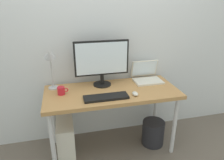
# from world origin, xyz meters

# --- Properties ---
(ground_plane) EXTENTS (6.00, 6.00, 0.00)m
(ground_plane) POSITION_xyz_m (0.00, 0.00, 0.00)
(ground_plane) COLOR #665B51
(back_wall) EXTENTS (4.40, 0.04, 2.60)m
(back_wall) POSITION_xyz_m (0.00, 0.36, 1.30)
(back_wall) COLOR silver
(back_wall) RESTS_ON ground_plane
(desk) EXTENTS (1.41, 0.61, 0.74)m
(desk) POSITION_xyz_m (0.00, 0.00, 0.67)
(desk) COLOR #B7844C
(desk) RESTS_ON ground_plane
(monitor) EXTENTS (0.59, 0.20, 0.50)m
(monitor) POSITION_xyz_m (-0.07, 0.17, 1.02)
(monitor) COLOR black
(monitor) RESTS_ON desk
(laptop) EXTENTS (0.32, 0.28, 0.23)m
(laptop) POSITION_xyz_m (0.46, 0.19, 0.79)
(laptop) COLOR silver
(laptop) RESTS_ON desk
(desk_lamp) EXTENTS (0.11, 0.16, 0.45)m
(desk_lamp) POSITION_xyz_m (-0.60, 0.17, 1.06)
(desk_lamp) COLOR #B2B2B7
(desk_lamp) RESTS_ON desk
(keyboard) EXTENTS (0.44, 0.14, 0.02)m
(keyboard) POSITION_xyz_m (-0.10, -0.16, 0.75)
(keyboard) COLOR black
(keyboard) RESTS_ON desk
(mouse) EXTENTS (0.06, 0.09, 0.03)m
(mouse) POSITION_xyz_m (0.20, -0.16, 0.75)
(mouse) COLOR silver
(mouse) RESTS_ON desk
(coffee_mug) EXTENTS (0.11, 0.07, 0.08)m
(coffee_mug) POSITION_xyz_m (-0.52, 0.03, 0.78)
(coffee_mug) COLOR red
(coffee_mug) RESTS_ON desk
(computer_tower) EXTENTS (0.18, 0.36, 0.42)m
(computer_tower) POSITION_xyz_m (-0.52, -0.02, 0.21)
(computer_tower) COLOR silver
(computer_tower) RESTS_ON ground_plane
(wastebasket) EXTENTS (0.26, 0.26, 0.30)m
(wastebasket) POSITION_xyz_m (0.49, -0.05, 0.15)
(wastebasket) COLOR #232328
(wastebasket) RESTS_ON ground_plane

